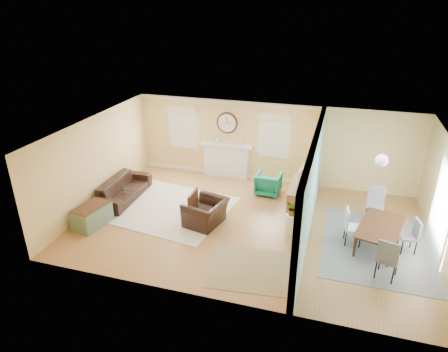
{
  "coord_description": "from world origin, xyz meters",
  "views": [
    {
      "loc": [
        2.01,
        -9.0,
        5.56
      ],
      "look_at": [
        -0.8,
        0.3,
        1.2
      ],
      "focal_mm": 32.0,
      "sensor_mm": 36.0,
      "label": 1
    }
  ],
  "objects_px": {
    "dining_table": "(380,236)",
    "green_chair": "(268,183)",
    "eames_chair": "(206,213)",
    "credenza": "(298,198)",
    "sofa": "(123,189)"
  },
  "relations": [
    {
      "from": "green_chair",
      "to": "credenza",
      "type": "bearing_deg",
      "value": 143.58
    },
    {
      "from": "sofa",
      "to": "eames_chair",
      "type": "height_order",
      "value": "eames_chair"
    },
    {
      "from": "credenza",
      "to": "eames_chair",
      "type": "bearing_deg",
      "value": -146.96
    },
    {
      "from": "eames_chair",
      "to": "credenza",
      "type": "bearing_deg",
      "value": 136.11
    },
    {
      "from": "eames_chair",
      "to": "credenza",
      "type": "height_order",
      "value": "credenza"
    },
    {
      "from": "green_chair",
      "to": "dining_table",
      "type": "bearing_deg",
      "value": 148.93
    },
    {
      "from": "green_chair",
      "to": "dining_table",
      "type": "distance_m",
      "value": 3.77
    },
    {
      "from": "sofa",
      "to": "dining_table",
      "type": "distance_m",
      "value": 7.25
    },
    {
      "from": "dining_table",
      "to": "green_chair",
      "type": "bearing_deg",
      "value": 70.92
    },
    {
      "from": "eames_chair",
      "to": "dining_table",
      "type": "height_order",
      "value": "eames_chair"
    },
    {
      "from": "credenza",
      "to": "green_chair",
      "type": "bearing_deg",
      "value": 141.23
    },
    {
      "from": "sofa",
      "to": "eames_chair",
      "type": "distance_m",
      "value": 2.93
    },
    {
      "from": "sofa",
      "to": "green_chair",
      "type": "relative_size",
      "value": 2.89
    },
    {
      "from": "credenza",
      "to": "dining_table",
      "type": "xyz_separation_m",
      "value": [
        2.13,
        -1.26,
        -0.11
      ]
    },
    {
      "from": "eames_chair",
      "to": "credenza",
      "type": "distance_m",
      "value": 2.69
    }
  ]
}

